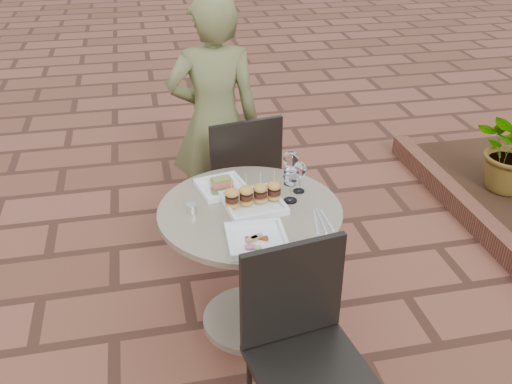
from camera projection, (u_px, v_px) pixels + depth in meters
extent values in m
plane|color=brown|center=(267.00, 315.00, 3.18)|extent=(60.00, 60.00, 0.00)
cylinder|color=gray|center=(251.00, 319.00, 3.12)|extent=(0.52, 0.52, 0.04)
cylinder|color=gray|center=(250.00, 271.00, 2.96)|extent=(0.08, 0.08, 0.70)
cylinder|color=gray|center=(250.00, 211.00, 2.78)|extent=(0.90, 0.90, 0.03)
cube|color=black|center=(235.00, 180.00, 3.60)|extent=(0.51, 0.51, 0.03)
cube|color=black|center=(247.00, 158.00, 3.32)|extent=(0.44, 0.11, 0.46)
cylinder|color=black|center=(252.00, 192.00, 3.93)|extent=(0.02, 0.02, 0.44)
cylinder|color=black|center=(199.00, 203.00, 3.81)|extent=(0.02, 0.02, 0.44)
cylinder|color=black|center=(274.00, 220.00, 3.63)|extent=(0.02, 0.02, 0.44)
cylinder|color=black|center=(218.00, 233.00, 3.50)|extent=(0.02, 0.02, 0.44)
cube|color=black|center=(311.00, 372.00, 2.24)|extent=(0.50, 0.50, 0.03)
cube|color=black|center=(292.00, 291.00, 2.28)|extent=(0.44, 0.10, 0.46)
cylinder|color=black|center=(328.00, 366.00, 2.57)|extent=(0.02, 0.02, 0.44)
imported|color=brown|center=(215.00, 122.00, 3.55)|extent=(0.59, 0.40, 1.58)
cube|color=white|center=(222.00, 188.00, 2.93)|extent=(0.28, 0.28, 0.01)
cube|color=#DD5F4E|center=(222.00, 183.00, 2.92)|extent=(0.11, 0.08, 0.03)
cube|color=olive|center=(221.00, 179.00, 2.91)|extent=(0.11, 0.08, 0.01)
cube|color=white|center=(253.00, 205.00, 2.79)|extent=(0.31, 0.31, 0.01)
cube|color=white|center=(257.00, 240.00, 2.53)|extent=(0.27, 0.27, 0.01)
ellipsoid|color=#BF4E7D|center=(250.00, 247.00, 2.46)|extent=(0.05, 0.04, 0.02)
cylinder|color=white|center=(290.00, 200.00, 2.83)|extent=(0.07, 0.07, 0.00)
cylinder|color=white|center=(291.00, 193.00, 2.81)|extent=(0.01, 0.01, 0.08)
ellipsoid|color=white|center=(291.00, 176.00, 2.77)|extent=(0.08, 0.08, 0.10)
cylinder|color=white|center=(291.00, 177.00, 2.77)|extent=(0.06, 0.06, 0.04)
cylinder|color=white|center=(290.00, 183.00, 2.99)|extent=(0.07, 0.07, 0.00)
cylinder|color=white|center=(290.00, 176.00, 2.97)|extent=(0.01, 0.01, 0.08)
ellipsoid|color=white|center=(291.00, 160.00, 2.92)|extent=(0.08, 0.08, 0.10)
cylinder|color=white|center=(299.00, 191.00, 2.92)|extent=(0.06, 0.06, 0.00)
cylinder|color=white|center=(299.00, 184.00, 2.90)|extent=(0.01, 0.01, 0.07)
ellipsoid|color=white|center=(300.00, 170.00, 2.86)|extent=(0.07, 0.07, 0.09)
cylinder|color=silver|center=(192.00, 208.00, 2.74)|extent=(0.07, 0.07, 0.04)
cube|color=brown|center=(497.00, 240.00, 3.69)|extent=(0.12, 3.00, 0.15)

